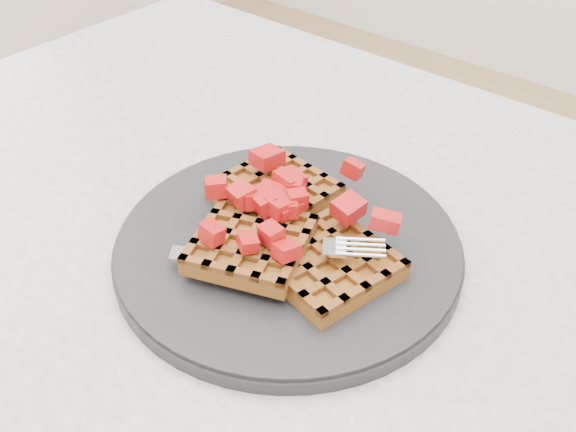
% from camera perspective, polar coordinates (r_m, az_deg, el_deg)
% --- Properties ---
extents(table, '(1.20, 0.80, 0.75)m').
position_cam_1_polar(table, '(0.61, 3.27, -14.55)').
color(table, silver).
rests_on(table, ground).
extents(plate, '(0.30, 0.30, 0.02)m').
position_cam_1_polar(plate, '(0.55, 0.00, -2.61)').
color(plate, black).
rests_on(plate, table).
extents(waffles, '(0.20, 0.18, 0.03)m').
position_cam_1_polar(waffles, '(0.53, -0.25, -1.27)').
color(waffles, brown).
rests_on(waffles, plate).
extents(strawberry_pile, '(0.15, 0.15, 0.02)m').
position_cam_1_polar(strawberry_pile, '(0.52, 0.00, 1.21)').
color(strawberry_pile, '#930004').
rests_on(strawberry_pile, waffles).
extents(fork, '(0.16, 0.12, 0.02)m').
position_cam_1_polar(fork, '(0.51, 0.38, -4.27)').
color(fork, silver).
rests_on(fork, plate).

